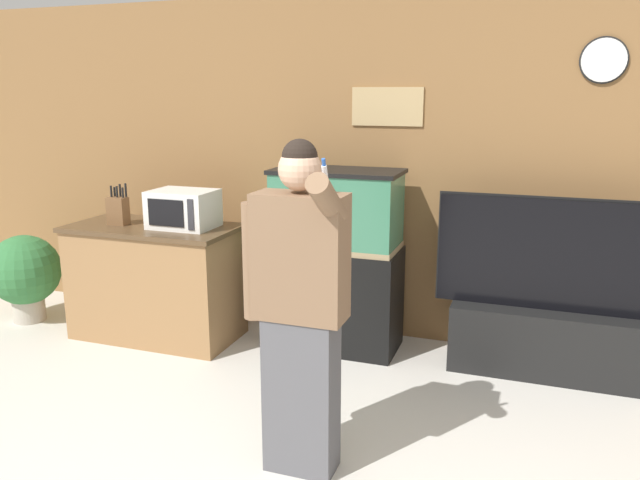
{
  "coord_description": "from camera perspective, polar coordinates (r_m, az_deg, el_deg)",
  "views": [
    {
      "loc": [
        1.09,
        -1.69,
        1.89
      ],
      "look_at": [
        -0.08,
        1.63,
        1.05
      ],
      "focal_mm": 35.0,
      "sensor_mm": 36.0,
      "label": 1
    }
  ],
  "objects": [
    {
      "name": "counter_island",
      "position": [
        5.04,
        -14.75,
        -3.66
      ],
      "size": [
        1.3,
        0.66,
        0.89
      ],
      "color": "olive",
      "rests_on": "ground_plane"
    },
    {
      "name": "knife_block",
      "position": [
        5.03,
        -17.99,
        2.61
      ],
      "size": [
        0.15,
        0.1,
        0.32
      ],
      "color": "brown",
      "rests_on": "counter_island"
    },
    {
      "name": "tv_on_stand",
      "position": [
        4.53,
        20.38,
        -7.17
      ],
      "size": [
        1.58,
        0.4,
        1.22
      ],
      "color": "black",
      "rests_on": "ground_plane"
    },
    {
      "name": "wall_back_paneled",
      "position": [
        4.79,
        6.16,
        6.3
      ],
      "size": [
        10.0,
        0.08,
        2.6
      ],
      "color": "olive",
      "rests_on": "ground_plane"
    },
    {
      "name": "aquarium_on_stand",
      "position": [
        4.62,
        1.53,
        -1.86
      ],
      "size": [
        0.93,
        0.48,
        1.35
      ],
      "color": "black",
      "rests_on": "ground_plane"
    },
    {
      "name": "person_standing",
      "position": [
        3.04,
        -1.95,
        -6.07
      ],
      "size": [
        0.53,
        0.4,
        1.68
      ],
      "color": "#515156",
      "rests_on": "ground_plane"
    },
    {
      "name": "potted_plant",
      "position": [
        5.75,
        -25.37,
        -2.69
      ],
      "size": [
        0.58,
        0.58,
        0.74
      ],
      "color": "#B2A899",
      "rests_on": "ground_plane"
    },
    {
      "name": "microwave",
      "position": [
        4.79,
        -12.39,
        2.79
      ],
      "size": [
        0.47,
        0.36,
        0.28
      ],
      "color": "white",
      "rests_on": "counter_island"
    }
  ]
}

